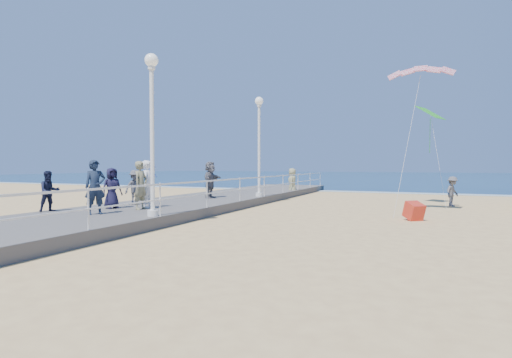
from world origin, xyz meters
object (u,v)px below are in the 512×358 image
at_px(toddler_held, 154,176).
at_px(beach_walker_a, 453,191).
at_px(beach_walker_c, 292,182).
at_px(spectator_0, 95,187).
at_px(spectator_4, 112,188).
at_px(spectator_7, 49,191).
at_px(woman_holding_toddler, 148,184).
at_px(spectator_2, 135,187).
at_px(lamp_post_mid, 152,117).
at_px(lamp_post_far, 259,136).
at_px(spectator_6, 141,185).
at_px(box_kite, 414,213).
at_px(spectator_5, 210,180).

bearing_deg(toddler_held, beach_walker_a, -66.30).
bearing_deg(beach_walker_c, spectator_0, -19.16).
relative_size(spectator_4, spectator_7, 1.07).
bearing_deg(toddler_held, woman_holding_toddler, 118.01).
bearing_deg(spectator_2, lamp_post_mid, -110.84).
distance_m(lamp_post_far, woman_holding_toddler, 7.57).
relative_size(spectator_6, spectator_7, 1.25).
height_order(lamp_post_far, box_kite, lamp_post_far).
height_order(lamp_post_mid, spectator_5, lamp_post_mid).
xyz_separation_m(lamp_post_mid, spectator_2, (-3.09, 2.80, -2.52)).
relative_size(spectator_5, box_kite, 3.13).
distance_m(spectator_0, box_kite, 11.53).
bearing_deg(woman_holding_toddler, spectator_7, 118.19).
relative_size(spectator_5, beach_walker_a, 1.24).
bearing_deg(spectator_7, lamp_post_mid, -60.87).
height_order(woman_holding_toddler, box_kite, woman_holding_toddler).
xyz_separation_m(beach_walker_c, box_kite, (7.95, -9.61, -0.64)).
bearing_deg(spectator_7, spectator_0, -66.15).
height_order(spectator_6, box_kite, spectator_6).
bearing_deg(spectator_7, spectator_6, -31.11).
height_order(toddler_held, beach_walker_c, toddler_held).
relative_size(spectator_0, spectator_5, 0.99).
distance_m(toddler_held, spectator_0, 2.65).
distance_m(spectator_2, beach_walker_c, 12.51).
bearing_deg(beach_walker_a, woman_holding_toddler, 157.74).
distance_m(lamp_post_mid, spectator_2, 4.87).
height_order(lamp_post_far, woman_holding_toddler, lamp_post_far).
height_order(spectator_2, spectator_7, spectator_2).
bearing_deg(lamp_post_far, spectator_4, -110.84).
bearing_deg(woman_holding_toddler, beach_walker_a, -66.24).
xyz_separation_m(lamp_post_far, toddler_held, (-1.65, -6.82, -2.00)).
bearing_deg(beach_walker_a, box_kite, -167.12).
bearing_deg(spectator_6, box_kite, -71.95).
bearing_deg(spectator_0, spectator_6, 18.66).
relative_size(spectator_2, spectator_5, 0.79).
bearing_deg(box_kite, beach_walker_c, 89.48).
relative_size(spectator_2, beach_walker_a, 0.98).
bearing_deg(spectator_6, spectator_5, -1.36).
xyz_separation_m(lamp_post_far, box_kite, (7.87, -3.67, -3.36)).
relative_size(lamp_post_mid, spectator_7, 3.61).
bearing_deg(lamp_post_mid, spectator_5, 105.22).
bearing_deg(spectator_4, toddler_held, -32.90).
distance_m(spectator_2, beach_walker_a, 15.43).
relative_size(spectator_6, beach_walker_a, 1.22).
height_order(lamp_post_mid, spectator_2, lamp_post_mid).
xyz_separation_m(spectator_5, beach_walker_c, (1.87, 7.77, -0.40)).
relative_size(lamp_post_far, spectator_4, 3.36).
bearing_deg(woman_holding_toddler, spectator_6, 175.87).
bearing_deg(spectator_5, spectator_0, 172.17).
relative_size(lamp_post_far, spectator_7, 3.61).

